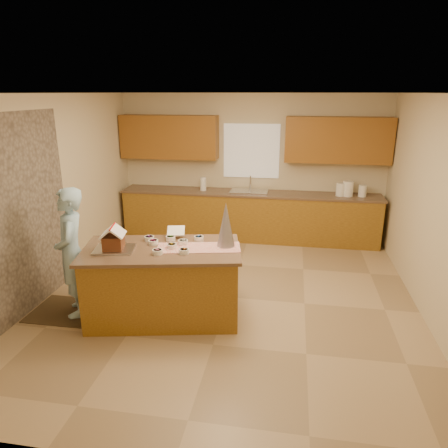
{
  "coord_description": "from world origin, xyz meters",
  "views": [
    {
      "loc": [
        0.78,
        -5.05,
        2.71
      ],
      "look_at": [
        -0.1,
        0.2,
        1.0
      ],
      "focal_mm": 32.97,
      "sensor_mm": 36.0,
      "label": 1
    }
  ],
  "objects_px": {
    "island_base": "(163,284)",
    "boy": "(72,253)",
    "gingerbread_house": "(113,240)",
    "tinsel_tree": "(226,225)"
  },
  "relations": [
    {
      "from": "island_base",
      "to": "boy",
      "type": "relative_size",
      "value": 1.1
    },
    {
      "from": "tinsel_tree",
      "to": "island_base",
      "type": "bearing_deg",
      "value": -164.95
    },
    {
      "from": "gingerbread_house",
      "to": "island_base",
      "type": "bearing_deg",
      "value": 16.57
    },
    {
      "from": "island_base",
      "to": "boy",
      "type": "xyz_separation_m",
      "value": [
        -1.12,
        -0.1,
        0.39
      ]
    },
    {
      "from": "tinsel_tree",
      "to": "boy",
      "type": "height_order",
      "value": "boy"
    },
    {
      "from": "tinsel_tree",
      "to": "boy",
      "type": "relative_size",
      "value": 0.34
    },
    {
      "from": "tinsel_tree",
      "to": "gingerbread_house",
      "type": "distance_m",
      "value": 1.34
    },
    {
      "from": "gingerbread_house",
      "to": "boy",
      "type": "bearing_deg",
      "value": 174.33
    },
    {
      "from": "island_base",
      "to": "gingerbread_house",
      "type": "bearing_deg",
      "value": -174.81
    },
    {
      "from": "island_base",
      "to": "tinsel_tree",
      "type": "xyz_separation_m",
      "value": [
        0.75,
        0.2,
        0.76
      ]
    }
  ]
}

